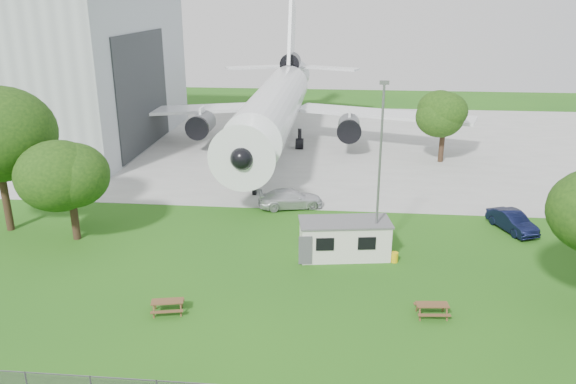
# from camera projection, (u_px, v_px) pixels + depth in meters

# --- Properties ---
(ground) EXTENTS (160.00, 160.00, 0.00)m
(ground) POSITION_uv_depth(u_px,v_px,m) (241.00, 298.00, 33.48)
(ground) COLOR #2F6F18
(concrete_apron) EXTENTS (120.00, 46.00, 0.03)m
(concrete_apron) POSITION_uv_depth(u_px,v_px,m) (295.00, 142.00, 69.17)
(concrete_apron) COLOR #B7B7B2
(concrete_apron) RESTS_ON ground
(airliner) EXTENTS (46.36, 47.73, 17.69)m
(airliner) POSITION_uv_depth(u_px,v_px,m) (277.00, 102.00, 65.60)
(airliner) COLOR white
(airliner) RESTS_ON ground
(site_cabin) EXTENTS (6.92, 3.60, 2.62)m
(site_cabin) POSITION_uv_depth(u_px,v_px,m) (345.00, 239.00, 38.47)
(site_cabin) COLOR silver
(site_cabin) RESTS_ON ground
(picnic_west) EXTENTS (2.07, 1.84, 0.76)m
(picnic_west) POSITION_uv_depth(u_px,v_px,m) (168.00, 313.00, 31.95)
(picnic_west) COLOR brown
(picnic_west) RESTS_ON ground
(picnic_east) EXTENTS (1.92, 1.65, 0.76)m
(picnic_east) POSITION_uv_depth(u_px,v_px,m) (431.00, 316.00, 31.61)
(picnic_east) COLOR brown
(picnic_east) RESTS_ON ground
(lamp_mast) EXTENTS (0.16, 0.16, 12.00)m
(lamp_mast) POSITION_uv_depth(u_px,v_px,m) (379.00, 175.00, 36.57)
(lamp_mast) COLOR slate
(lamp_mast) RESTS_ON ground
(tree_west_small) EXTENTS (5.90, 5.90, 8.29)m
(tree_west_small) POSITION_uv_depth(u_px,v_px,m) (68.00, 170.00, 39.93)
(tree_west_small) COLOR #382619
(tree_west_small) RESTS_ON ground
(tree_far_apron) EXTENTS (5.40, 5.40, 8.05)m
(tree_far_apron) POSITION_uv_depth(u_px,v_px,m) (445.00, 113.00, 59.26)
(tree_far_apron) COLOR #382619
(tree_far_apron) RESTS_ON ground
(car_ne_sedan) EXTENTS (3.19, 4.87, 1.52)m
(car_ne_sedan) POSITION_uv_depth(u_px,v_px,m) (512.00, 222.00, 42.84)
(car_ne_sedan) COLOR black
(car_ne_sedan) RESTS_ON ground
(car_apron_van) EXTENTS (5.84, 3.57, 1.58)m
(car_apron_van) POSITION_uv_depth(u_px,v_px,m) (290.00, 199.00, 47.56)
(car_apron_van) COLOR silver
(car_apron_van) RESTS_ON ground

